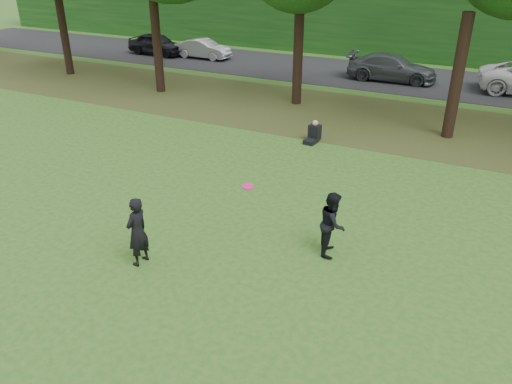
# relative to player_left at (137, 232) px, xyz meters

# --- Properties ---
(ground) EXTENTS (120.00, 120.00, 0.00)m
(ground) POSITION_rel_player_left_xyz_m (1.24, -0.07, -0.85)
(ground) COLOR #26541A
(ground) RESTS_ON ground
(leaf_litter) EXTENTS (60.00, 7.00, 0.01)m
(leaf_litter) POSITION_rel_player_left_xyz_m (1.24, 12.93, -0.84)
(leaf_litter) COLOR #443018
(leaf_litter) RESTS_ON ground
(street) EXTENTS (70.00, 7.00, 0.02)m
(street) POSITION_rel_player_left_xyz_m (1.24, 20.93, -0.84)
(street) COLOR black
(street) RESTS_ON ground
(far_hedge) EXTENTS (70.00, 3.00, 5.00)m
(far_hedge) POSITION_rel_player_left_xyz_m (1.24, 26.93, 1.65)
(far_hedge) COLOR #123E11
(far_hedge) RESTS_ON ground
(player_left) EXTENTS (0.44, 0.64, 1.69)m
(player_left) POSITION_rel_player_left_xyz_m (0.00, 0.00, 0.00)
(player_left) COLOR black
(player_left) RESTS_ON ground
(player_right) EXTENTS (0.76, 0.89, 1.60)m
(player_right) POSITION_rel_player_left_xyz_m (3.85, 2.43, -0.04)
(player_right) COLOR black
(player_right) RESTS_ON ground
(parked_cars) EXTENTS (34.75, 3.20, 1.53)m
(parked_cars) POSITION_rel_player_left_xyz_m (2.86, 20.47, -0.11)
(parked_cars) COLOR black
(parked_cars) RESTS_ON street
(frisbee) EXTENTS (0.32, 0.32, 0.08)m
(frisbee) POSITION_rel_player_left_xyz_m (1.95, 1.73, 0.82)
(frisbee) COLOR #E81376
(frisbee) RESTS_ON ground
(seated_person) EXTENTS (0.49, 0.77, 0.83)m
(seated_person) POSITION_rel_player_left_xyz_m (0.78, 9.37, -0.54)
(seated_person) COLOR black
(seated_person) RESTS_ON ground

